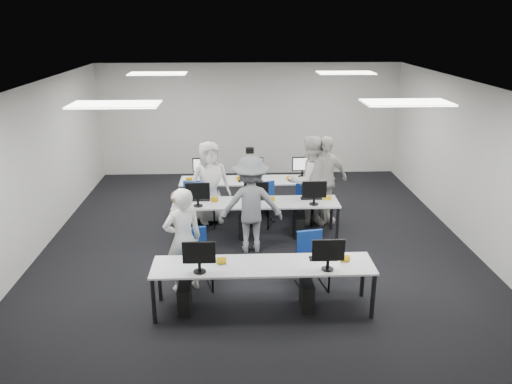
{
  "coord_description": "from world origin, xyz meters",
  "views": [
    {
      "loc": [
        -0.37,
        -8.83,
        4.09
      ],
      "look_at": [
        -0.0,
        0.01,
        1.0
      ],
      "focal_mm": 35.0,
      "sensor_mm": 36.0,
      "label": 1
    }
  ],
  "objects_px": {
    "chair_2": "(207,212)",
    "student_0": "(183,240)",
    "student_2": "(210,182)",
    "desk_mid": "(256,204)",
    "desk_front": "(263,268)",
    "chair_4": "(303,212)",
    "chair_6": "(261,207)",
    "student_1": "(309,180)",
    "chair_7": "(308,207)",
    "student_3": "(324,180)",
    "photographer": "(251,205)",
    "chair_0": "(196,270)",
    "chair_5": "(199,209)",
    "chair_3": "(262,212)",
    "chair_1": "(312,271)"
  },
  "relations": [
    {
      "from": "chair_2",
      "to": "student_0",
      "type": "xyz_separation_m",
      "value": [
        -0.21,
        -2.63,
        0.57
      ]
    },
    {
      "from": "chair_2",
      "to": "student_2",
      "type": "distance_m",
      "value": 0.62
    },
    {
      "from": "desk_mid",
      "to": "student_2",
      "type": "bearing_deg",
      "value": 138.06
    },
    {
      "from": "desk_front",
      "to": "desk_mid",
      "type": "relative_size",
      "value": 1.0
    },
    {
      "from": "chair_4",
      "to": "chair_6",
      "type": "distance_m",
      "value": 0.9
    },
    {
      "from": "student_2",
      "to": "student_1",
      "type": "bearing_deg",
      "value": -23.01
    },
    {
      "from": "desk_front",
      "to": "chair_7",
      "type": "height_order",
      "value": "chair_7"
    },
    {
      "from": "student_0",
      "to": "student_3",
      "type": "distance_m",
      "value": 3.76
    },
    {
      "from": "student_2",
      "to": "student_3",
      "type": "relative_size",
      "value": 0.94
    },
    {
      "from": "chair_2",
      "to": "student_2",
      "type": "xyz_separation_m",
      "value": [
        0.07,
        0.17,
        0.59
      ]
    },
    {
      "from": "chair_2",
      "to": "photographer",
      "type": "relative_size",
      "value": 0.49
    },
    {
      "from": "chair_0",
      "to": "student_0",
      "type": "bearing_deg",
      "value": 176.73
    },
    {
      "from": "chair_7",
      "to": "chair_5",
      "type": "bearing_deg",
      "value": 169.99
    },
    {
      "from": "chair_3",
      "to": "student_0",
      "type": "xyz_separation_m",
      "value": [
        -1.35,
        -2.58,
        0.58
      ]
    },
    {
      "from": "student_2",
      "to": "student_3",
      "type": "height_order",
      "value": "student_3"
    },
    {
      "from": "student_2",
      "to": "photographer",
      "type": "bearing_deg",
      "value": -79.81
    },
    {
      "from": "chair_3",
      "to": "chair_5",
      "type": "distance_m",
      "value": 1.32
    },
    {
      "from": "desk_front",
      "to": "chair_2",
      "type": "relative_size",
      "value": 3.62
    },
    {
      "from": "chair_0",
      "to": "chair_1",
      "type": "height_order",
      "value": "chair_0"
    },
    {
      "from": "chair_3",
      "to": "student_1",
      "type": "relative_size",
      "value": 0.46
    },
    {
      "from": "student_2",
      "to": "student_0",
      "type": "bearing_deg",
      "value": -115.05
    },
    {
      "from": "chair_0",
      "to": "chair_2",
      "type": "xyz_separation_m",
      "value": [
        0.04,
        2.59,
        -0.02
      ]
    },
    {
      "from": "student_1",
      "to": "student_2",
      "type": "height_order",
      "value": "student_1"
    },
    {
      "from": "chair_4",
      "to": "photographer",
      "type": "xyz_separation_m",
      "value": [
        -1.14,
        -1.25,
        0.65
      ]
    },
    {
      "from": "student_1",
      "to": "chair_3",
      "type": "bearing_deg",
      "value": -15.96
    },
    {
      "from": "chair_0",
      "to": "student_2",
      "type": "relative_size",
      "value": 0.55
    },
    {
      "from": "chair_3",
      "to": "chair_6",
      "type": "height_order",
      "value": "chair_6"
    },
    {
      "from": "chair_5",
      "to": "chair_6",
      "type": "height_order",
      "value": "chair_5"
    },
    {
      "from": "chair_0",
      "to": "chair_7",
      "type": "xyz_separation_m",
      "value": [
        2.17,
        2.73,
        -0.01
      ]
    },
    {
      "from": "chair_2",
      "to": "student_1",
      "type": "height_order",
      "value": "student_1"
    },
    {
      "from": "chair_2",
      "to": "chair_7",
      "type": "height_order",
      "value": "chair_7"
    },
    {
      "from": "chair_3",
      "to": "chair_7",
      "type": "xyz_separation_m",
      "value": [
        0.99,
        0.19,
        0.02
      ]
    },
    {
      "from": "student_0",
      "to": "chair_7",
      "type": "bearing_deg",
      "value": -154.84
    },
    {
      "from": "student_0",
      "to": "chair_1",
      "type": "bearing_deg",
      "value": 154.91
    },
    {
      "from": "desk_mid",
      "to": "chair_7",
      "type": "bearing_deg",
      "value": 35.09
    },
    {
      "from": "chair_1",
      "to": "student_3",
      "type": "bearing_deg",
      "value": 66.45
    },
    {
      "from": "desk_mid",
      "to": "desk_front",
      "type": "bearing_deg",
      "value": -90.0
    },
    {
      "from": "chair_1",
      "to": "photographer",
      "type": "height_order",
      "value": "photographer"
    },
    {
      "from": "chair_5",
      "to": "desk_mid",
      "type": "bearing_deg",
      "value": -15.01
    },
    {
      "from": "chair_5",
      "to": "chair_7",
      "type": "height_order",
      "value": "chair_5"
    },
    {
      "from": "chair_4",
      "to": "student_0",
      "type": "relative_size",
      "value": 0.48
    },
    {
      "from": "desk_front",
      "to": "chair_3",
      "type": "xyz_separation_m",
      "value": [
        0.15,
        3.21,
        -0.41
      ]
    },
    {
      "from": "chair_4",
      "to": "student_1",
      "type": "height_order",
      "value": "student_1"
    },
    {
      "from": "chair_0",
      "to": "photographer",
      "type": "relative_size",
      "value": 0.53
    },
    {
      "from": "desk_mid",
      "to": "chair_5",
      "type": "height_order",
      "value": "chair_5"
    },
    {
      "from": "chair_1",
      "to": "student_2",
      "type": "relative_size",
      "value": 0.52
    },
    {
      "from": "student_0",
      "to": "student_3",
      "type": "xyz_separation_m",
      "value": [
        2.64,
        2.68,
        0.08
      ]
    },
    {
      "from": "chair_2",
      "to": "chair_6",
      "type": "relative_size",
      "value": 0.96
    },
    {
      "from": "chair_2",
      "to": "chair_7",
      "type": "distance_m",
      "value": 2.14
    },
    {
      "from": "chair_1",
      "to": "desk_mid",
      "type": "bearing_deg",
      "value": 101.73
    }
  ]
}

